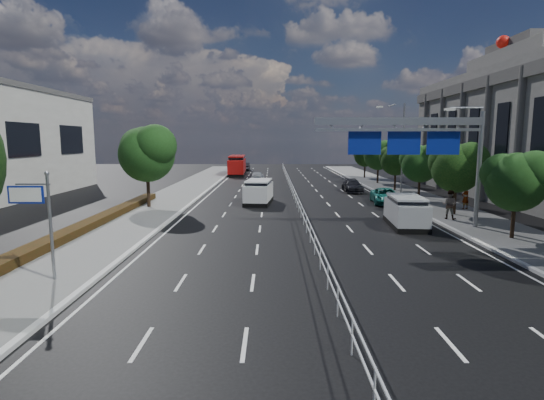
{
  "coord_description": "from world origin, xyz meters",
  "views": [
    {
      "loc": [
        -2.06,
        -15.86,
        5.51
      ],
      "look_at": [
        -2.05,
        5.92,
        2.4
      ],
      "focal_mm": 28.0,
      "sensor_mm": 36.0,
      "label": 1
    }
  ],
  "objects": [
    {
      "name": "streetlight_far",
      "position": [
        10.5,
        26.0,
        5.21
      ],
      "size": [
        2.78,
        2.4,
        9.0
      ],
      "color": "gray",
      "rests_on": "ground"
    },
    {
      "name": "far_tree_c",
      "position": [
        11.24,
        6.98,
        3.43
      ],
      "size": [
        3.52,
        3.28,
        4.94
      ],
      "color": "black",
      "rests_on": "ground"
    },
    {
      "name": "median_fence",
      "position": [
        0.0,
        22.5,
        0.53
      ],
      "size": [
        0.05,
        85.0,
        1.02
      ],
      "color": "silver",
      "rests_on": "ground"
    },
    {
      "name": "silver_minivan",
      "position": [
        6.5,
        10.75,
        0.96
      ],
      "size": [
        2.35,
        4.83,
        1.95
      ],
      "rotation": [
        0.0,
        0.0,
        -0.08
      ],
      "color": "black",
      "rests_on": "ground"
    },
    {
      "name": "far_tree_h",
      "position": [
        11.24,
        44.48,
        3.42
      ],
      "size": [
        3.41,
        3.18,
        4.91
      ],
      "color": "black",
      "rests_on": "ground"
    },
    {
      "name": "pedestrian_b",
      "position": [
        10.03,
        12.59,
        1.13
      ],
      "size": [
        1.22,
        1.18,
        1.98
      ],
      "primitive_type": "imported",
      "rotation": [
        0.0,
        0.0,
        2.47
      ],
      "color": "gray",
      "rests_on": "sidewalk_far"
    },
    {
      "name": "sidewalk_near",
      "position": [
        -11.5,
        0.0,
        0.07
      ],
      "size": [
        5.0,
        140.0,
        0.14
      ],
      "primitive_type": "cube",
      "color": "slate",
      "rests_on": "ground"
    },
    {
      "name": "pedestrian_a",
      "position": [
        13.04,
        16.81,
        1.02
      ],
      "size": [
        0.75,
        0.62,
        1.77
      ],
      "primitive_type": "imported",
      "rotation": [
        0.0,
        0.0,
        3.5
      ],
      "color": "gray",
      "rests_on": "sidewalk_far"
    },
    {
      "name": "kerb_near",
      "position": [
        -9.0,
        0.0,
        0.07
      ],
      "size": [
        0.25,
        140.0,
        0.15
      ],
      "primitive_type": "cube",
      "color": "silver",
      "rests_on": "ground"
    },
    {
      "name": "far_tree_f",
      "position": [
        11.24,
        29.48,
        3.49
      ],
      "size": [
        3.52,
        3.28,
        5.02
      ],
      "color": "black",
      "rests_on": "ground"
    },
    {
      "name": "near_tree_back",
      "position": [
        -11.94,
        17.97,
        4.61
      ],
      "size": [
        4.84,
        4.51,
        6.69
      ],
      "color": "black",
      "rests_on": "ground"
    },
    {
      "name": "white_minivan",
      "position": [
        -3.19,
        20.57,
        1.02
      ],
      "size": [
        2.56,
        4.96,
        2.07
      ],
      "rotation": [
        0.0,
        0.0,
        -0.11
      ],
      "color": "black",
      "rests_on": "ground"
    },
    {
      "name": "far_tree_e",
      "position": [
        11.25,
        21.98,
        3.56
      ],
      "size": [
        3.63,
        3.38,
        5.13
      ],
      "color": "black",
      "rests_on": "ground"
    },
    {
      "name": "parked_car_teal",
      "position": [
        7.79,
        20.43,
        0.66
      ],
      "size": [
        2.64,
        4.94,
        1.32
      ],
      "primitive_type": "imported",
      "rotation": [
        0.0,
        0.0,
        -0.1
      ],
      "color": "#176B60",
      "rests_on": "ground"
    },
    {
      "name": "near_car_silver",
      "position": [
        -3.95,
        40.69,
        0.67
      ],
      "size": [
        1.88,
        4.03,
        1.34
      ],
      "primitive_type": "imported",
      "rotation": [
        0.0,
        0.0,
        3.06
      ],
      "color": "#A5A8AD",
      "rests_on": "ground"
    },
    {
      "name": "toilet_sign",
      "position": [
        -10.95,
        0.0,
        2.94
      ],
      "size": [
        1.62,
        0.18,
        4.34
      ],
      "color": "gray",
      "rests_on": "ground"
    },
    {
      "name": "red_bus",
      "position": [
        -7.5,
        50.78,
        1.57
      ],
      "size": [
        2.67,
        10.17,
        3.02
      ],
      "rotation": [
        0.0,
        0.0,
        0.03
      ],
      "color": "black",
      "rests_on": "ground"
    },
    {
      "name": "far_tree_g",
      "position": [
        11.25,
        36.98,
        3.75
      ],
      "size": [
        3.96,
        3.69,
        5.45
      ],
      "color": "black",
      "rests_on": "ground"
    },
    {
      "name": "ground",
      "position": [
        0.0,
        0.0,
        0.0
      ],
      "size": [
        160.0,
        160.0,
        0.0
      ],
      "primitive_type": "plane",
      "color": "black",
      "rests_on": "ground"
    },
    {
      "name": "overhead_gantry",
      "position": [
        6.74,
        10.05,
        5.61
      ],
      "size": [
        10.24,
        0.38,
        7.45
      ],
      "color": "gray",
      "rests_on": "ground"
    },
    {
      "name": "parked_car_dark",
      "position": [
        6.5,
        28.76,
        0.64
      ],
      "size": [
        1.81,
        4.43,
        1.28
      ],
      "primitive_type": "imported",
      "rotation": [
        0.0,
        0.0,
        0.0
      ],
      "color": "black",
      "rests_on": "ground"
    },
    {
      "name": "hedge_near",
      "position": [
        -13.3,
        5.0,
        0.36
      ],
      "size": [
        1.0,
        36.0,
        0.44
      ],
      "primitive_type": "cube",
      "color": "black",
      "rests_on": "sidewalk_near"
    },
    {
      "name": "far_tree_d",
      "position": [
        11.25,
        14.48,
        3.69
      ],
      "size": [
        3.85,
        3.59,
        5.34
      ],
      "color": "black",
      "rests_on": "ground"
    },
    {
      "name": "near_car_dark",
      "position": [
        -6.8,
        60.01,
        0.71
      ],
      "size": [
        1.54,
        4.31,
        1.42
      ],
      "primitive_type": "imported",
      "rotation": [
        0.0,
        0.0,
        3.13
      ],
      "color": "black",
      "rests_on": "ground"
    }
  ]
}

